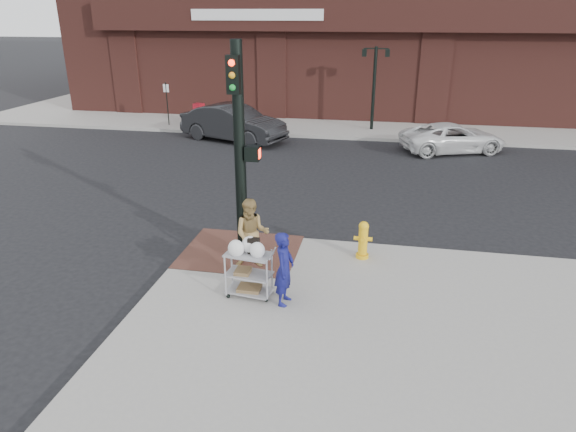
% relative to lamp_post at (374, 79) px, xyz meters
% --- Properties ---
extents(ground, '(220.00, 220.00, 0.00)m').
position_rel_lamp_post_xyz_m(ground, '(-2.00, -16.00, -2.62)').
color(ground, black).
rests_on(ground, ground).
extents(sidewalk_far, '(65.00, 36.00, 0.15)m').
position_rel_lamp_post_xyz_m(sidewalk_far, '(10.50, 16.00, -2.54)').
color(sidewalk_far, gray).
rests_on(sidewalk_far, ground).
extents(brick_curb_ramp, '(2.80, 2.40, 0.01)m').
position_rel_lamp_post_xyz_m(brick_curb_ramp, '(-2.60, -15.10, -2.46)').
color(brick_curb_ramp, brown).
rests_on(brick_curb_ramp, sidewalk_near).
extents(lamp_post, '(1.32, 0.22, 4.00)m').
position_rel_lamp_post_xyz_m(lamp_post, '(0.00, 0.00, 0.00)').
color(lamp_post, black).
rests_on(lamp_post, sidewalk_far).
extents(parking_sign, '(0.05, 0.05, 2.20)m').
position_rel_lamp_post_xyz_m(parking_sign, '(-10.50, -1.00, -1.37)').
color(parking_sign, black).
rests_on(parking_sign, sidewalk_far).
extents(traffic_signal_pole, '(0.61, 0.51, 5.00)m').
position_rel_lamp_post_xyz_m(traffic_signal_pole, '(-2.48, -15.23, 0.21)').
color(traffic_signal_pole, black).
rests_on(traffic_signal_pole, sidewalk_near).
extents(woman_blue, '(0.42, 0.60, 1.55)m').
position_rel_lamp_post_xyz_m(woman_blue, '(-1.06, -17.25, -1.69)').
color(woman_blue, navy).
rests_on(woman_blue, sidewalk_near).
extents(pedestrian_tan, '(0.90, 0.76, 1.65)m').
position_rel_lamp_post_xyz_m(pedestrian_tan, '(-2.10, -15.81, -1.64)').
color(pedestrian_tan, '#9E804A').
rests_on(pedestrian_tan, sidewalk_near).
extents(sedan_dark, '(5.40, 3.40, 1.68)m').
position_rel_lamp_post_xyz_m(sedan_dark, '(-6.32, -3.14, -1.78)').
color(sedan_dark, black).
rests_on(sedan_dark, ground).
extents(minivan_white, '(4.90, 3.48, 1.24)m').
position_rel_lamp_post_xyz_m(minivan_white, '(3.60, -3.36, -2.00)').
color(minivan_white, white).
rests_on(minivan_white, ground).
extents(utility_cart, '(1.00, 0.64, 1.30)m').
position_rel_lamp_post_xyz_m(utility_cart, '(-1.84, -17.10, -1.88)').
color(utility_cart, '#949499').
rests_on(utility_cart, sidewalk_near).
extents(fire_hydrant, '(0.44, 0.31, 0.94)m').
position_rel_lamp_post_xyz_m(fire_hydrant, '(0.38, -14.86, -1.99)').
color(fire_hydrant, yellow).
rests_on(fire_hydrant, sidewalk_near).
extents(newsbox_red, '(0.57, 0.54, 1.10)m').
position_rel_lamp_post_xyz_m(newsbox_red, '(-8.95, -0.58, -1.92)').
color(newsbox_red, maroon).
rests_on(newsbox_red, sidewalk_far).
extents(newsbox_yellow, '(0.42, 0.39, 0.94)m').
position_rel_lamp_post_xyz_m(newsbox_yellow, '(-8.05, -0.61, -2.00)').
color(newsbox_yellow, yellow).
rests_on(newsbox_yellow, sidewalk_far).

